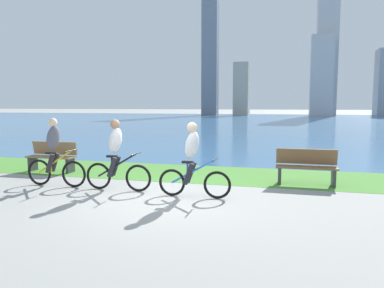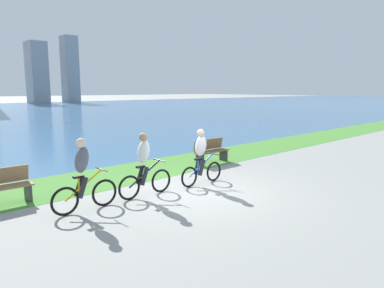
{
  "view_description": "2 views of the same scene",
  "coord_description": "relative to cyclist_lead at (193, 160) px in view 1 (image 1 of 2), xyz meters",
  "views": [
    {
      "loc": [
        2.48,
        -7.08,
        2.02
      ],
      "look_at": [
        0.48,
        0.72,
        1.14
      ],
      "focal_mm": 33.78,
      "sensor_mm": 36.0,
      "label": 1
    },
    {
      "loc": [
        -6.57,
        -6.75,
        2.77
      ],
      "look_at": [
        0.59,
        0.84,
        1.16
      ],
      "focal_mm": 33.08,
      "sensor_mm": 36.0,
      "label": 2
    }
  ],
  "objects": [
    {
      "name": "cyclist_lead",
      "position": [
        0.0,
        0.0,
        0.0
      ],
      "size": [
        1.62,
        0.52,
        1.65
      ],
      "color": "black",
      "rests_on": "ground"
    },
    {
      "name": "cyclist_distant_rear",
      "position": [
        -3.58,
        0.2,
        0.01
      ],
      "size": [
        1.63,
        0.52,
        1.7
      ],
      "color": "black",
      "rests_on": "ground"
    },
    {
      "name": "cyclist_trailing",
      "position": [
        -1.9,
        0.18,
        0.01
      ],
      "size": [
        1.66,
        0.52,
        1.68
      ],
      "color": "black",
      "rests_on": "ground"
    },
    {
      "name": "city_skyline_far_shore",
      "position": [
        8.06,
        64.69,
        8.47
      ],
      "size": [
        42.17,
        9.06,
        25.68
      ],
      "color": "slate",
      "rests_on": "ground"
    },
    {
      "name": "bench_near_path",
      "position": [
        2.48,
        1.96,
        -0.38
      ],
      "size": [
        1.5,
        0.47,
        0.9
      ],
      "color": "brown",
      "rests_on": "ground"
    },
    {
      "name": "bench_far_along_path",
      "position": [
        -4.9,
        1.95,
        -0.38
      ],
      "size": [
        1.5,
        0.47,
        0.9
      ],
      "color": "olive",
      "rests_on": "ground"
    },
    {
      "name": "grass_strip_bayside",
      "position": [
        -0.57,
        2.68,
        -0.82
      ],
      "size": [
        120.0,
        2.74,
        0.01
      ],
      "primitive_type": "cube",
      "color": "#478433",
      "rests_on": "ground"
    },
    {
      "name": "ground_plane",
      "position": [
        -0.57,
        -0.43,
        -0.83
      ],
      "size": [
        300.0,
        300.0,
        0.0
      ],
      "primitive_type": "plane",
      "color": "gray"
    },
    {
      "name": "bay_water_surface",
      "position": [
        -0.57,
        38.04,
        -0.83
      ],
      "size": [
        300.0,
        67.97,
        0.0
      ],
      "primitive_type": "cube",
      "color": "#386693",
      "rests_on": "ground"
    }
  ]
}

